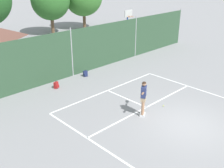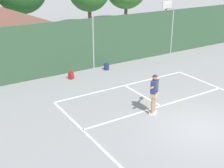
{
  "view_description": "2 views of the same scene",
  "coord_description": "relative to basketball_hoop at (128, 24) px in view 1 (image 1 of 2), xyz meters",
  "views": [
    {
      "loc": [
        -10.28,
        -5.43,
        6.87
      ],
      "look_at": [
        -0.69,
        4.41,
        0.97
      ],
      "focal_mm": 43.4,
      "sensor_mm": 36.0,
      "label": 1
    },
    {
      "loc": [
        -8.68,
        -7.1,
        6.24
      ],
      "look_at": [
        -1.61,
        4.23,
        0.86
      ],
      "focal_mm": 48.4,
      "sensor_mm": 36.0,
      "label": 2
    }
  ],
  "objects": [
    {
      "name": "chainlink_fence",
      "position": [
        -7.38,
        -1.7,
        -0.72
      ],
      "size": [
        26.09,
        0.09,
        3.32
      ],
      "color": "#2D4C33",
      "rests_on": "ground"
    },
    {
      "name": "court_markings",
      "position": [
        -7.38,
        -10.05,
        -2.31
      ],
      "size": [
        8.3,
        11.1,
        0.01
      ],
      "color": "white",
      "rests_on": "ground"
    },
    {
      "name": "backpack_red",
      "position": [
        -9.42,
        -2.71,
        -2.12
      ],
      "size": [
        0.33,
        0.32,
        0.46
      ],
      "color": "maroon",
      "rests_on": "ground"
    },
    {
      "name": "ground_plane",
      "position": [
        -7.38,
        -10.7,
        -2.31
      ],
      "size": [
        120.0,
        120.0,
        0.0
      ],
      "primitive_type": "plane",
      "color": "gray"
    },
    {
      "name": "tennis_player",
      "position": [
        -8.18,
        -8.62,
        -1.2
      ],
      "size": [
        1.19,
        0.9,
        1.85
      ],
      "color": "silver",
      "rests_on": "ground"
    },
    {
      "name": "basketball_hoop",
      "position": [
        0.0,
        0.0,
        0.0
      ],
      "size": [
        0.9,
        0.67,
        3.55
      ],
      "color": "#284CB2",
      "rests_on": "ground"
    },
    {
      "name": "backpack_navy",
      "position": [
        -6.87,
        -2.43,
        -2.12
      ],
      "size": [
        0.32,
        0.3,
        0.46
      ],
      "color": "navy",
      "rests_on": "ground"
    },
    {
      "name": "tennis_ball",
      "position": [
        -6.64,
        -8.8,
        -2.28
      ],
      "size": [
        0.07,
        0.07,
        0.07
      ],
      "primitive_type": "sphere",
      "color": "#CCE033",
      "rests_on": "ground"
    }
  ]
}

